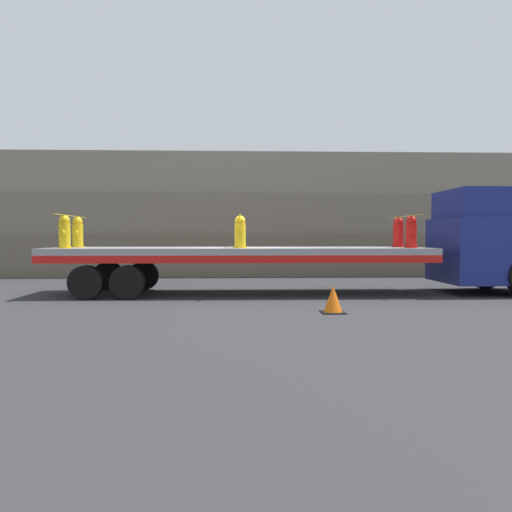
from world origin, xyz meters
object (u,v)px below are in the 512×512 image
object	(u,v)px
flatbed_trailer	(221,255)
fire_hydrant_red_far_2	(398,233)
fire_hydrant_yellow_near_0	(65,232)
truck_cab	(491,241)
fire_hydrant_yellow_near_1	(240,232)
traffic_cone	(333,299)
fire_hydrant_yellow_far_1	(240,233)
fire_hydrant_yellow_far_0	(78,233)
fire_hydrant_red_near_2	(411,232)

from	to	relation	value
flatbed_trailer	fire_hydrant_red_far_2	bearing A→B (deg)	5.95
fire_hydrant_yellow_near_0	fire_hydrant_red_far_2	size ratio (longest dim) A/B	1.00
truck_cab	fire_hydrant_yellow_near_1	size ratio (longest dim) A/B	3.35
flatbed_trailer	traffic_cone	xyz separation A→B (m)	(2.50, -3.62, -0.81)
truck_cab	traffic_cone	bearing A→B (deg)	-145.55
truck_cab	fire_hydrant_yellow_far_1	size ratio (longest dim) A/B	3.35
fire_hydrant_yellow_far_1	traffic_cone	bearing A→B (deg)	-64.79
traffic_cone	fire_hydrant_yellow_far_1	bearing A→B (deg)	115.21
fire_hydrant_yellow_far_1	fire_hydrant_yellow_far_0	bearing A→B (deg)	180.00
fire_hydrant_yellow_far_0	traffic_cone	distance (m)	7.99
fire_hydrant_yellow_far_1	fire_hydrant_red_near_2	world-z (taller)	same
traffic_cone	fire_hydrant_yellow_near_0	bearing A→B (deg)	155.27
fire_hydrant_red_near_2	fire_hydrant_yellow_far_0	bearing A→B (deg)	173.38
fire_hydrant_red_far_2	traffic_cone	xyz separation A→B (m)	(-2.75, -4.16, -1.46)
truck_cab	flatbed_trailer	size ratio (longest dim) A/B	0.28
truck_cab	fire_hydrant_yellow_far_1	distance (m)	7.26
fire_hydrant_yellow_far_0	fire_hydrant_red_near_2	xyz separation A→B (m)	(9.41, -1.09, 0.00)
traffic_cone	truck_cab	bearing A→B (deg)	34.45
fire_hydrant_yellow_near_1	fire_hydrant_red_near_2	xyz separation A→B (m)	(4.71, 0.00, 0.00)
fire_hydrant_yellow_near_1	fire_hydrant_red_near_2	distance (m)	4.71
truck_cab	fire_hydrant_red_near_2	bearing A→B (deg)	-167.79
truck_cab	fire_hydrant_red_far_2	xyz separation A→B (m)	(-2.53, 0.55, 0.25)
truck_cab	traffic_cone	xyz separation A→B (m)	(-5.27, -3.62, -1.21)
flatbed_trailer	fire_hydrant_red_near_2	bearing A→B (deg)	-5.95
truck_cab	fire_hydrant_yellow_near_0	size ratio (longest dim) A/B	3.35
flatbed_trailer	fire_hydrant_yellow_near_0	size ratio (longest dim) A/B	12.03
flatbed_trailer	fire_hydrant_yellow_near_0	xyz separation A→B (m)	(-4.17, -0.55, 0.65)
truck_cab	fire_hydrant_red_far_2	world-z (taller)	truck_cab
fire_hydrant_yellow_near_0	fire_hydrant_red_far_2	world-z (taller)	same
truck_cab	fire_hydrant_yellow_far_1	xyz separation A→B (m)	(-7.23, 0.55, 0.25)
truck_cab	fire_hydrant_yellow_far_0	world-z (taller)	truck_cab
flatbed_trailer	fire_hydrant_red_far_2	world-z (taller)	fire_hydrant_red_far_2
truck_cab	fire_hydrant_red_near_2	size ratio (longest dim) A/B	3.35
fire_hydrant_yellow_near_1	fire_hydrant_yellow_far_1	xyz separation A→B (m)	(0.00, 1.09, 0.00)
fire_hydrant_red_far_2	traffic_cone	bearing A→B (deg)	-123.42
flatbed_trailer	fire_hydrant_yellow_far_0	size ratio (longest dim) A/B	12.03
fire_hydrant_yellow_near_1	fire_hydrant_red_near_2	world-z (taller)	same
fire_hydrant_yellow_far_1	fire_hydrant_red_far_2	bearing A→B (deg)	0.00
truck_cab	flatbed_trailer	xyz separation A→B (m)	(-7.77, 0.00, -0.40)
fire_hydrant_red_near_2	traffic_cone	world-z (taller)	fire_hydrant_red_near_2
fire_hydrant_yellow_far_0	fire_hydrant_red_far_2	distance (m)	9.41
flatbed_trailer	fire_hydrant_red_far_2	size ratio (longest dim) A/B	12.03
fire_hydrant_yellow_near_0	traffic_cone	distance (m)	7.48
fire_hydrant_yellow_far_0	traffic_cone	world-z (taller)	fire_hydrant_yellow_far_0
truck_cab	traffic_cone	world-z (taller)	truck_cab
flatbed_trailer	fire_hydrant_red_near_2	world-z (taller)	fire_hydrant_red_near_2
traffic_cone	fire_hydrant_red_far_2	bearing A→B (deg)	56.58
fire_hydrant_yellow_far_0	fire_hydrant_red_near_2	size ratio (longest dim) A/B	1.00
fire_hydrant_yellow_near_1	traffic_cone	size ratio (longest dim) A/B	1.50
fire_hydrant_yellow_near_0	fire_hydrant_red_near_2	size ratio (longest dim) A/B	1.00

